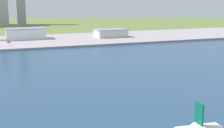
{
  "coord_description": "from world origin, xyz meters",
  "views": [
    {
      "loc": [
        -61.17,
        8.36,
        64.19
      ],
      "look_at": [
        1.19,
        173.09,
        28.49
      ],
      "focal_mm": 53.93,
      "sensor_mm": 36.0,
      "label": 1
    }
  ],
  "objects": [
    {
      "name": "warehouse_main",
      "position": [
        -6.14,
        509.53,
        10.54
      ],
      "size": [
        56.22,
        28.82,
        16.03
      ],
      "color": "white",
      "rests_on": "industrial_pier"
    },
    {
      "name": "water_bay",
      "position": [
        0.0,
        240.0,
        0.07
      ],
      "size": [
        840.0,
        360.0,
        0.15
      ],
      "primitive_type": "cube",
      "color": "navy",
      "rests_on": "ground"
    },
    {
      "name": "industrial_pier",
      "position": [
        0.0,
        490.0,
        1.25
      ],
      "size": [
        840.0,
        140.0,
        2.5
      ],
      "primitive_type": "cube",
      "color": "#A39A9D",
      "rests_on": "ground"
    },
    {
      "name": "warehouse_annex",
      "position": [
        118.98,
        490.51,
        8.59
      ],
      "size": [
        46.94,
        31.94,
        12.14
      ],
      "color": "silver",
      "rests_on": "industrial_pier"
    },
    {
      "name": "ground_plane",
      "position": [
        0.0,
        300.0,
        0.0
      ],
      "size": [
        2400.0,
        2400.0,
        0.0
      ],
      "primitive_type": "plane",
      "color": "olive"
    }
  ]
}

